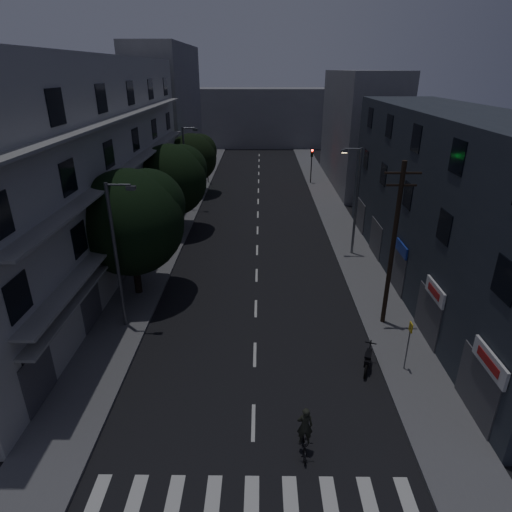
{
  "coord_description": "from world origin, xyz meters",
  "views": [
    {
      "loc": [
        0.25,
        -11.18,
        13.19
      ],
      "look_at": [
        0.0,
        12.0,
        3.0
      ],
      "focal_mm": 30.0,
      "sensor_mm": 36.0,
      "label": 1
    }
  ],
  "objects_px": {
    "cyclist": "(304,437)",
    "utility_pole": "(393,244)",
    "bus_stop_sign": "(409,338)",
    "motorcycle": "(368,361)"
  },
  "relations": [
    {
      "from": "bus_stop_sign",
      "to": "motorcycle",
      "type": "relative_size",
      "value": 1.37
    },
    {
      "from": "cyclist",
      "to": "bus_stop_sign",
      "type": "bearing_deg",
      "value": 42.14
    },
    {
      "from": "bus_stop_sign",
      "to": "cyclist",
      "type": "xyz_separation_m",
      "value": [
        -5.18,
        -4.66,
        -1.21
      ]
    },
    {
      "from": "bus_stop_sign",
      "to": "cyclist",
      "type": "relative_size",
      "value": 1.25
    },
    {
      "from": "motorcycle",
      "to": "bus_stop_sign",
      "type": "bearing_deg",
      "value": 15.19
    },
    {
      "from": "utility_pole",
      "to": "motorcycle",
      "type": "relative_size",
      "value": 4.89
    },
    {
      "from": "bus_stop_sign",
      "to": "utility_pole",
      "type": "bearing_deg",
      "value": 89.14
    },
    {
      "from": "utility_pole",
      "to": "cyclist",
      "type": "height_order",
      "value": "utility_pole"
    },
    {
      "from": "bus_stop_sign",
      "to": "cyclist",
      "type": "distance_m",
      "value": 7.07
    },
    {
      "from": "cyclist",
      "to": "utility_pole",
      "type": "bearing_deg",
      "value": 59.38
    }
  ]
}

